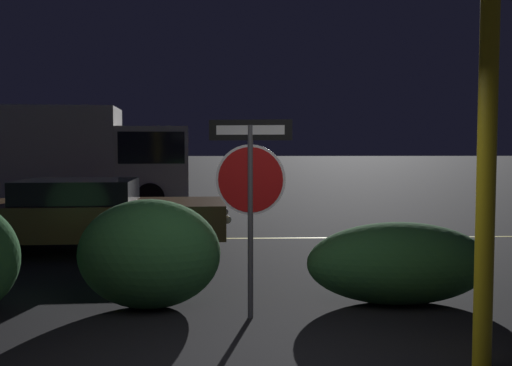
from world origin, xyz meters
TOP-DOWN VIEW (x-y plane):
  - road_center_stripe at (0.00, 7.21)m, footprint 42.42×0.12m
  - stop_sign at (0.04, 1.76)m, footprint 0.88×0.18m
  - yellow_pole_right at (1.92, 0.23)m, footprint 0.15×0.15m
  - hedge_bush_2 at (-1.10, 2.19)m, footprint 1.63×1.12m
  - hedge_bush_3 at (1.81, 2.26)m, footprint 2.19×1.07m
  - passing_car_2 at (-2.73, 5.80)m, footprint 5.01×2.21m
  - delivery_truck at (-4.20, 13.02)m, footprint 5.67×2.68m

SIDE VIEW (x-z plane):
  - road_center_stripe at x=0.00m, z-range 0.00..0.01m
  - hedge_bush_3 at x=1.81m, z-range 0.00..0.97m
  - hedge_bush_2 at x=-1.10m, z-range 0.00..1.26m
  - passing_car_2 at x=-2.73m, z-range 0.03..1.32m
  - stop_sign at x=0.04m, z-range 0.44..2.58m
  - yellow_pole_right at x=1.92m, z-range 0.00..3.21m
  - delivery_truck at x=-4.20m, z-range 0.11..3.16m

